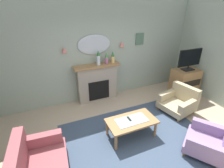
% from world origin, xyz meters
% --- Properties ---
extents(floor, '(6.98, 5.81, 0.10)m').
position_xyz_m(floor, '(0.00, 0.00, -0.05)').
color(floor, tan).
rests_on(floor, ground).
extents(wall_back, '(6.98, 0.10, 2.97)m').
position_xyz_m(wall_back, '(0.00, 2.46, 1.48)').
color(wall_back, '#93A393').
rests_on(wall_back, ground).
extents(patterned_rug, '(3.20, 2.40, 0.01)m').
position_xyz_m(patterned_rug, '(0.00, 0.20, 0.01)').
color(patterned_rug, '#38475B').
rests_on(patterned_rug, ground).
extents(fireplace, '(1.36, 0.36, 1.16)m').
position_xyz_m(fireplace, '(-0.23, 2.24, 0.57)').
color(fireplace, gray).
rests_on(fireplace, ground).
extents(mantel_vase_centre, '(0.11, 0.11, 0.43)m').
position_xyz_m(mantel_vase_centre, '(-0.18, 2.21, 1.37)').
color(mantel_vase_centre, silver).
rests_on(mantel_vase_centre, fireplace).
extents(mantel_vase_right, '(0.10, 0.10, 0.35)m').
position_xyz_m(mantel_vase_right, '(0.07, 2.21, 1.33)').
color(mantel_vase_right, '#9E6084').
rests_on(mantel_vase_right, fireplace).
extents(mantel_vase_left, '(0.10, 0.10, 0.36)m').
position_xyz_m(mantel_vase_left, '(0.27, 2.21, 1.34)').
color(mantel_vase_left, tan).
rests_on(mantel_vase_left, fireplace).
extents(wall_mirror, '(0.96, 0.06, 0.56)m').
position_xyz_m(wall_mirror, '(-0.23, 2.38, 1.71)').
color(wall_mirror, '#B2BCC6').
extents(wall_sconce_left, '(0.14, 0.14, 0.14)m').
position_xyz_m(wall_sconce_left, '(-1.08, 2.33, 1.66)').
color(wall_sconce_left, '#D17066').
extents(wall_sconce_right, '(0.14, 0.14, 0.14)m').
position_xyz_m(wall_sconce_right, '(0.62, 2.33, 1.66)').
color(wall_sconce_right, '#D17066').
extents(framed_picture, '(0.28, 0.03, 0.36)m').
position_xyz_m(framed_picture, '(1.27, 2.39, 1.75)').
color(framed_picture, '#4C6B56').
extents(coffee_table, '(1.10, 0.60, 0.45)m').
position_xyz_m(coffee_table, '(-0.07, 0.38, 0.38)').
color(coffee_table, olive).
rests_on(coffee_table, ground).
extents(tv_remote, '(0.04, 0.16, 0.02)m').
position_xyz_m(tv_remote, '(-0.11, 0.44, 0.45)').
color(tv_remote, black).
rests_on(tv_remote, coffee_table).
extents(armchair_in_corner, '(0.96, 0.95, 0.71)m').
position_xyz_m(armchair_in_corner, '(1.66, 0.75, 0.31)').
color(armchair_in_corner, tan).
rests_on(armchair_in_corner, ground).
extents(armchair_near_fireplace, '(1.12, 1.13, 0.71)m').
position_xyz_m(armchair_near_fireplace, '(1.17, -0.71, 0.31)').
color(armchair_near_fireplace, gray).
rests_on(armchair_near_fireplace, ground).
extents(tv_cabinet, '(0.80, 0.57, 0.90)m').
position_xyz_m(tv_cabinet, '(2.44, 1.38, 0.45)').
color(tv_cabinet, olive).
rests_on(tv_cabinet, ground).
extents(tv_flatscreen, '(0.84, 0.24, 0.65)m').
position_xyz_m(tv_flatscreen, '(2.44, 1.36, 1.25)').
color(tv_flatscreen, black).
rests_on(tv_flatscreen, tv_cabinet).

